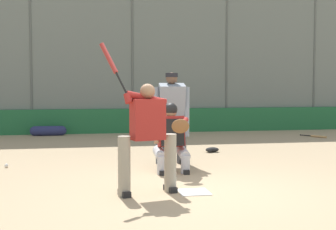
{
  "coord_description": "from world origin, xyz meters",
  "views": [
    {
      "loc": [
        1.53,
        6.43,
        1.54
      ],
      "look_at": [
        0.2,
        -1.0,
        1.05
      ],
      "focal_mm": 50.0,
      "sensor_mm": 36.0,
      "label": 1
    }
  ],
  "objects": [
    {
      "name": "ground_plane",
      "position": [
        0.0,
        0.0,
        0.0
      ],
      "size": [
        160.0,
        160.0,
        0.0
      ],
      "primitive_type": "plane",
      "color": "tan"
    },
    {
      "name": "home_plate_marker",
      "position": [
        0.0,
        0.0,
        0.01
      ],
      "size": [
        0.43,
        0.43,
        0.01
      ],
      "primitive_type": "cube",
      "color": "white",
      "rests_on": "ground_plane"
    },
    {
      "name": "backstop_fence",
      "position": [
        0.0,
        -8.57,
        2.39
      ],
      "size": [
        18.89,
        0.08,
        4.61
      ],
      "color": "#515651",
      "rests_on": "ground_plane"
    },
    {
      "name": "padding_wall",
      "position": [
        0.0,
        -8.47,
        0.38
      ],
      "size": [
        18.44,
        0.18,
        0.77
      ],
      "primitive_type": "cube",
      "color": "#236638",
      "rests_on": "ground_plane"
    },
    {
      "name": "bleachers_beyond",
      "position": [
        2.4,
        -11.43,
        0.59
      ],
      "size": [
        13.17,
        3.05,
        1.8
      ],
      "color": "slate",
      "rests_on": "ground_plane"
    },
    {
      "name": "batter_at_plate",
      "position": [
        0.67,
        -0.04,
        0.85
      ],
      "size": [
        1.09,
        0.56,
        2.14
      ],
      "rotation": [
        0.0,
        0.0,
        0.24
      ],
      "color": "gray",
      "rests_on": "ground_plane"
    },
    {
      "name": "catcher_behind_plate",
      "position": [
        0.03,
        -1.58,
        0.63
      ],
      "size": [
        0.64,
        0.74,
        1.22
      ],
      "rotation": [
        0.0,
        0.0,
        0.0
      ],
      "color": "#B7B7BC",
      "rests_on": "ground_plane"
    },
    {
      "name": "umpire_home",
      "position": [
        -0.13,
        -2.45,
        0.96
      ],
      "size": [
        0.72,
        0.45,
        1.78
      ],
      "rotation": [
        0.0,
        0.0,
        -0.03
      ],
      "color": "#4C4C51",
      "rests_on": "ground_plane"
    },
    {
      "name": "spare_bat_by_padding",
      "position": [
        -5.15,
        -6.19,
        0.03
      ],
      "size": [
        0.52,
        0.71,
        0.07
      ],
      "rotation": [
        0.0,
        0.0,
        2.18
      ],
      "color": "black",
      "rests_on": "ground_plane"
    },
    {
      "name": "fielding_glove_on_dirt",
      "position": [
        -1.33,
        -3.82,
        0.06
      ],
      "size": [
        0.31,
        0.24,
        0.11
      ],
      "color": "black",
      "rests_on": "ground_plane"
    },
    {
      "name": "baseball_loose",
      "position": [
        2.97,
        -2.57,
        0.04
      ],
      "size": [
        0.07,
        0.07,
        0.07
      ],
      "primitive_type": "sphere",
      "color": "white",
      "rests_on": "ground_plane"
    },
    {
      "name": "equipment_bag_dugout_side",
      "position": [
        2.62,
        -8.06,
        0.15
      ],
      "size": [
        1.09,
        0.29,
        0.29
      ],
      "color": "navy",
      "rests_on": "ground_plane"
    }
  ]
}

